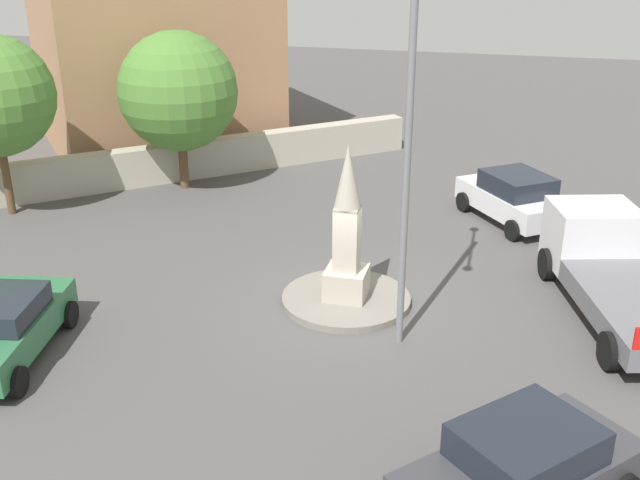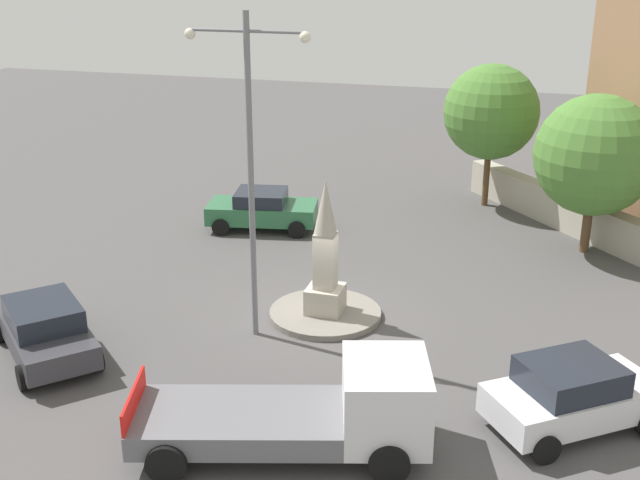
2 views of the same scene
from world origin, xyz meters
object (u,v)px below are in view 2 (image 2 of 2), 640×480
object	(u,v)px
streetlamp	(250,152)
truck_white_approaching	(316,411)
car_white_waiting	(573,394)
tree_near_wall	(491,112)
car_green_parked_right	(262,209)
car_dark_grey_far_side	(45,328)
tree_mid_cluster	(595,155)
monument	(325,258)

from	to	relation	value
streetlamp	truck_white_approaching	xyz separation A→B (m)	(-3.11, 4.74, -4.20)
streetlamp	truck_white_approaching	world-z (taller)	streetlamp
car_white_waiting	truck_white_approaching	xyz separation A→B (m)	(5.20, 2.39, 0.13)
streetlamp	tree_near_wall	bearing A→B (deg)	-110.44
car_white_waiting	car_green_parked_right	distance (m)	15.37
car_dark_grey_far_side	tree_mid_cluster	distance (m)	18.24
streetlamp	tree_near_wall	distance (m)	14.50
car_white_waiting	streetlamp	bearing A→B (deg)	-15.80
monument	tree_near_wall	world-z (taller)	tree_near_wall
streetlamp	truck_white_approaching	distance (m)	7.06
truck_white_approaching	streetlamp	bearing A→B (deg)	-56.71
car_dark_grey_far_side	car_white_waiting	bearing A→B (deg)	-178.58
monument	car_white_waiting	xyz separation A→B (m)	(-6.75, 3.93, -0.98)
streetlamp	tree_near_wall	size ratio (longest dim) A/B	1.50
tree_mid_cluster	streetlamp	bearing A→B (deg)	45.73
car_white_waiting	tree_near_wall	bearing A→B (deg)	-78.38
truck_white_approaching	tree_mid_cluster	bearing A→B (deg)	-112.59
monument	car_green_parked_right	distance (m)	8.06
streetlamp	monument	bearing A→B (deg)	-134.75
car_white_waiting	truck_white_approaching	world-z (taller)	truck_white_approaching
monument	streetlamp	size ratio (longest dim) A/B	0.45
car_green_parked_right	tree_near_wall	distance (m)	9.92
car_white_waiting	tree_mid_cluster	world-z (taller)	tree_mid_cluster
car_dark_grey_far_side	car_green_parked_right	distance (m)	11.15
streetlamp	truck_white_approaching	bearing A→B (deg)	123.29
streetlamp	car_green_parked_right	distance (m)	9.78
car_green_parked_right	tree_near_wall	xyz separation A→B (m)	(-7.83, -5.25, 3.10)
tree_mid_cluster	car_white_waiting	bearing A→B (deg)	87.19
streetlamp	car_white_waiting	size ratio (longest dim) A/B	2.08
truck_white_approaching	car_green_parked_right	bearing A→B (deg)	-65.65
tree_near_wall	tree_mid_cluster	distance (m)	5.87
car_green_parked_right	tree_mid_cluster	distance (m)	11.99
monument	streetlamp	world-z (taller)	streetlamp
car_green_parked_right	truck_white_approaching	world-z (taller)	truck_white_approaching
truck_white_approaching	car_dark_grey_far_side	bearing A→B (deg)	-14.64
car_green_parked_right	truck_white_approaching	size ratio (longest dim) A/B	0.66
streetlamp	car_dark_grey_far_side	xyz separation A→B (m)	(4.79, 2.68, -4.36)
streetlamp	car_white_waiting	bearing A→B (deg)	164.20
streetlamp	tree_near_wall	xyz separation A→B (m)	(-5.05, -13.54, -1.29)
car_dark_grey_far_side	car_green_parked_right	bearing A→B (deg)	-100.39
streetlamp	car_dark_grey_far_side	world-z (taller)	streetlamp
car_dark_grey_far_side	car_green_parked_right	size ratio (longest dim) A/B	0.99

